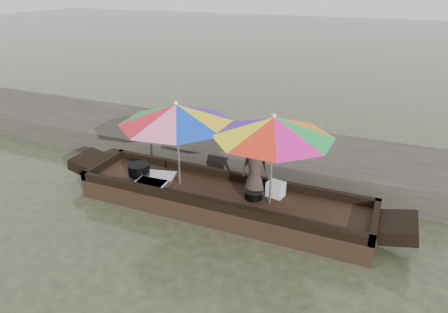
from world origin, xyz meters
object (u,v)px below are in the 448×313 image
at_px(umbrella_stern, 272,161).
at_px(charcoal_grill, 254,195).
at_px(tray_scallop, 159,176).
at_px(vendor, 255,170).
at_px(boat_hull, 222,201).
at_px(umbrella_bow, 178,144).
at_px(cooking_pot, 139,170).
at_px(supply_bag, 276,189).
at_px(tray_crayfish, 151,184).

bearing_deg(umbrella_stern, charcoal_grill, 172.10).
relative_size(tray_scallop, vendor, 0.60).
height_order(boat_hull, umbrella_bow, umbrella_bow).
xyz_separation_m(cooking_pot, supply_bag, (2.61, 0.25, 0.02)).
height_order(cooking_pot, umbrella_stern, umbrella_stern).
bearing_deg(boat_hull, cooking_pot, 179.52).
xyz_separation_m(supply_bag, umbrella_bow, (-1.72, -0.27, 0.65)).
bearing_deg(charcoal_grill, supply_bag, 35.44).
height_order(tray_scallop, vendor, vendor).
bearing_deg(umbrella_bow, tray_crayfish, -144.99).
distance_m(charcoal_grill, supply_bag, 0.39).
distance_m(tray_crayfish, tray_scallop, 0.35).
bearing_deg(umbrella_bow, umbrella_stern, 0.00).
height_order(cooking_pot, tray_crayfish, cooking_pot).
height_order(boat_hull, cooking_pot, cooking_pot).
xyz_separation_m(charcoal_grill, umbrella_bow, (-1.40, -0.04, 0.71)).
bearing_deg(tray_crayfish, boat_hull, 13.43).
bearing_deg(supply_bag, boat_hull, -163.36).
bearing_deg(charcoal_grill, boat_hull, -175.91).
xyz_separation_m(cooking_pot, umbrella_stern, (2.59, -0.01, 0.67)).
distance_m(tray_crayfish, supply_bag, 2.22).
distance_m(boat_hull, tray_crayfish, 1.31).
xyz_separation_m(boat_hull, cooking_pot, (-1.72, 0.01, 0.28)).
bearing_deg(supply_bag, tray_crayfish, -165.23).
distance_m(tray_scallop, charcoal_grill, 1.87).
height_order(cooking_pot, umbrella_bow, umbrella_bow).
distance_m(cooking_pot, vendor, 2.31).
xyz_separation_m(tray_scallop, vendor, (1.85, 0.10, 0.46)).
xyz_separation_m(vendor, umbrella_stern, (0.32, -0.15, 0.29)).
bearing_deg(vendor, tray_crayfish, 9.10).
distance_m(boat_hull, supply_bag, 0.98).
height_order(cooking_pot, vendor, vendor).
height_order(charcoal_grill, umbrella_stern, umbrella_stern).
bearing_deg(tray_scallop, vendor, 2.94).
bearing_deg(vendor, supply_bag, -165.14).
bearing_deg(boat_hull, supply_bag, 16.64).
bearing_deg(tray_scallop, tray_crayfish, -82.49).
relative_size(boat_hull, tray_crayfish, 8.75).
distance_m(cooking_pot, tray_crayfish, 0.56).
bearing_deg(tray_scallop, supply_bag, 5.61).
xyz_separation_m(boat_hull, umbrella_bow, (-0.83, 0.00, 0.95)).
relative_size(tray_crayfish, charcoal_grill, 2.00).
bearing_deg(umbrella_bow, supply_bag, 8.81).
relative_size(vendor, umbrella_bow, 0.49).
distance_m(tray_crayfish, vendor, 1.91).
bearing_deg(tray_crayfish, tray_scallop, 97.51).
height_order(tray_scallop, charcoal_grill, charcoal_grill).
relative_size(supply_bag, umbrella_stern, 0.15).
distance_m(cooking_pot, tray_scallop, 0.43).
height_order(tray_crayfish, vendor, vendor).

